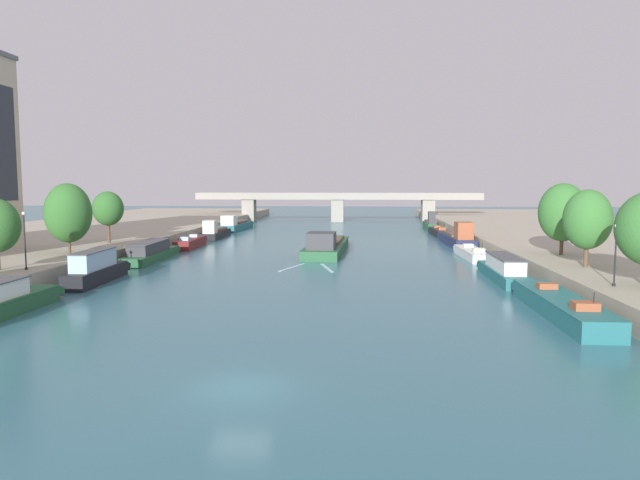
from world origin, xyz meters
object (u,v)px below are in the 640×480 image
at_px(moored_boat_left_far, 191,243).
at_px(moored_boat_right_end, 472,253).
at_px(barge_midriver, 326,245).
at_px(moored_boat_right_upstream, 457,238).
at_px(moored_boat_left_midway, 236,225).
at_px(tree_left_nearest, 108,209).
at_px(moored_boat_right_far, 560,305).
at_px(lamppost_right_bank, 615,252).
at_px(bridge_far, 338,203).
at_px(moored_boat_left_upstream, 96,269).
at_px(moored_boat_left_end, 151,252).
at_px(moored_boat_right_second, 430,224).
at_px(moored_boat_right_midway, 503,269).
at_px(moored_boat_right_gap_after, 439,232).
at_px(tree_right_far, 587,220).
at_px(moored_boat_left_near, 215,232).
at_px(tree_right_nearest, 563,212).
at_px(lamppost_left_bank, 25,238).
at_px(tree_left_end_of_row, 68,213).

xyz_separation_m(moored_boat_left_far, moored_boat_right_end, (36.32, -8.88, -0.11)).
relative_size(barge_midriver, moored_boat_right_upstream, 1.35).
relative_size(moored_boat_left_far, moored_boat_left_midway, 0.67).
xyz_separation_m(moored_boat_left_midway, tree_left_nearest, (-6.53, -40.93, 4.81)).
relative_size(moored_boat_right_far, lamppost_right_bank, 3.50).
bearing_deg(moored_boat_left_far, bridge_far, 71.96).
height_order(moored_boat_left_upstream, lamppost_right_bank, lamppost_right_bank).
bearing_deg(tree_left_nearest, moored_boat_left_end, -26.55).
height_order(moored_boat_left_far, moored_boat_right_second, moored_boat_right_second).
xyz_separation_m(barge_midriver, moored_boat_left_far, (-18.94, 4.94, -0.27)).
bearing_deg(moored_boat_left_far, moored_boat_left_midway, 90.44).
height_order(moored_boat_right_midway, moored_boat_right_gap_after, moored_boat_right_gap_after).
xyz_separation_m(moored_boat_right_end, tree_left_nearest, (-43.09, -1.73, 5.18)).
bearing_deg(moored_boat_left_midway, tree_right_far, -53.97).
bearing_deg(moored_boat_right_gap_after, moored_boat_right_second, 89.85).
relative_size(moored_boat_left_near, lamppost_right_bank, 3.22).
xyz_separation_m(moored_boat_right_upstream, tree_right_far, (5.32, -32.55, 4.62)).
distance_m(moored_boat_left_end, tree_right_nearest, 44.23).
bearing_deg(moored_boat_left_end, moored_boat_left_upstream, -87.63).
xyz_separation_m(moored_boat_right_midway, moored_boat_right_second, (0.33, 58.49, 0.11)).
distance_m(barge_midriver, tree_right_nearest, 28.46).
xyz_separation_m(moored_boat_left_far, moored_boat_right_upstream, (36.80, 4.65, 0.42)).
xyz_separation_m(moored_boat_left_midway, moored_boat_right_gap_after, (36.65, -9.65, -0.30)).
bearing_deg(moored_boat_right_end, bridge_far, 105.82).
xyz_separation_m(tree_left_nearest, bridge_far, (24.84, 66.11, -1.47)).
bearing_deg(tree_right_far, moored_boat_left_upstream, -178.76).
distance_m(moored_boat_right_upstream, lamppost_right_bank, 42.19).
bearing_deg(moored_boat_right_second, moored_boat_right_end, -90.18).
xyz_separation_m(moored_boat_left_upstream, moored_boat_left_near, (-0.10, 42.85, -0.32)).
bearing_deg(lamppost_right_bank, barge_midriver, 123.70).
relative_size(moored_boat_right_upstream, lamppost_left_bank, 3.32).
relative_size(lamppost_left_bank, bridge_far, 0.07).
xyz_separation_m(tree_left_end_of_row, tree_right_far, (48.15, -6.33, -0.07)).
xyz_separation_m(moored_boat_left_midway, lamppost_left_bank, (-3.83, -62.91, 3.35)).
bearing_deg(moored_boat_left_far, tree_right_nearest, -24.15).
bearing_deg(tree_right_far, moored_boat_left_end, 161.60).
bearing_deg(moored_boat_left_near, lamppost_left_bank, -94.91).
bearing_deg(tree_left_end_of_row, moored_boat_right_far, -22.44).
bearing_deg(moored_boat_left_near, moored_boat_left_midway, 90.62).
bearing_deg(lamppost_right_bank, moored_boat_right_second, 93.26).
distance_m(tree_right_far, lamppost_left_bank, 46.45).
distance_m(tree_left_nearest, lamppost_left_bank, 22.20).
xyz_separation_m(moored_boat_right_far, tree_left_nearest, (-43.12, 28.47, 5.06)).
height_order(moored_boat_left_midway, moored_boat_right_far, moored_boat_left_midway).
distance_m(moored_boat_right_midway, tree_right_far, 8.31).
bearing_deg(bridge_far, moored_boat_right_gap_after, -62.24).
bearing_deg(moored_boat_left_end, moored_boat_right_second, 52.07).
bearing_deg(moored_boat_right_midway, moored_boat_left_near, 133.08).
height_order(moored_boat_right_end, tree_left_nearest, tree_left_nearest).
height_order(moored_boat_right_midway, tree_right_far, tree_right_far).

